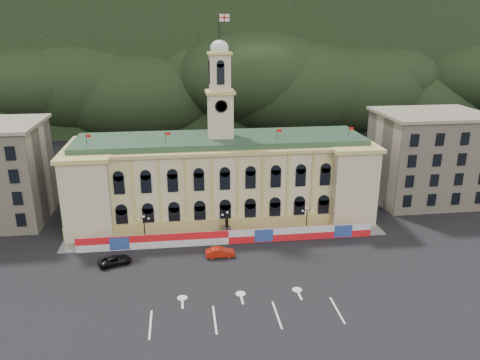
{
  "coord_description": "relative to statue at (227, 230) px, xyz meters",
  "views": [
    {
      "loc": [
        -7.31,
        -56.27,
        35.4
      ],
      "look_at": [
        2.33,
        18.0,
        10.34
      ],
      "focal_mm": 35.0,
      "sensor_mm": 36.0,
      "label": 1
    }
  ],
  "objects": [
    {
      "name": "red_sedan",
      "position": [
        -1.81,
        -7.36,
        -0.42
      ],
      "size": [
        1.75,
        4.71,
        1.54
      ],
      "primitive_type": "imported",
      "rotation": [
        0.0,
        0.0,
        1.58
      ],
      "color": "#AF1D0C",
      "rests_on": "ground"
    },
    {
      "name": "lamp_center",
      "position": [
        0.0,
        -1.0,
        1.89
      ],
      "size": [
        1.96,
        0.44,
        5.15
      ],
      "color": "black",
      "rests_on": "ground"
    },
    {
      "name": "hoarding_fence",
      "position": [
        0.06,
        -2.93,
        0.06
      ],
      "size": [
        50.0,
        0.44,
        2.5
      ],
      "color": "red",
      "rests_on": "ground"
    },
    {
      "name": "lamp_left",
      "position": [
        -14.0,
        -1.0,
        1.89
      ],
      "size": [
        1.96,
        0.44,
        5.15
      ],
      "color": "black",
      "rests_on": "ground"
    },
    {
      "name": "lane_markings",
      "position": [
        0.0,
        -23.0,
        -1.18
      ],
      "size": [
        26.0,
        10.0,
        0.02
      ],
      "primitive_type": null,
      "color": "white",
      "rests_on": "ground"
    },
    {
      "name": "side_building_right",
      "position": [
        43.0,
        12.93,
        8.14
      ],
      "size": [
        21.0,
        17.0,
        18.6
      ],
      "color": "#BDAC92",
      "rests_on": "ground"
    },
    {
      "name": "lamp_right",
      "position": [
        14.0,
        -1.0,
        1.89
      ],
      "size": [
        1.96,
        0.44,
        5.15
      ],
      "color": "black",
      "rests_on": "ground"
    },
    {
      "name": "black_suv",
      "position": [
        -18.18,
        -7.81,
        -0.49
      ],
      "size": [
        5.53,
        6.53,
        1.4
      ],
      "primitive_type": "imported",
      "rotation": [
        0.0,
        0.0,
        1.91
      ],
      "color": "black",
      "rests_on": "ground"
    },
    {
      "name": "city_hall",
      "position": [
        0.0,
        9.63,
        6.66
      ],
      "size": [
        56.2,
        17.6,
        37.1
      ],
      "color": "beige",
      "rests_on": "ground"
    },
    {
      "name": "hill_ridge",
      "position": [
        0.03,
        103.99,
        18.3
      ],
      "size": [
        230.0,
        80.0,
        64.0
      ],
      "color": "black",
      "rests_on": "ground"
    },
    {
      "name": "pavement",
      "position": [
        0.0,
        -0.25,
        -1.11
      ],
      "size": [
        56.0,
        5.5,
        0.16
      ],
      "primitive_type": "cube",
      "color": "slate",
      "rests_on": "ground"
    },
    {
      "name": "ground",
      "position": [
        0.0,
        -18.0,
        -1.19
      ],
      "size": [
        260.0,
        260.0,
        0.0
      ],
      "primitive_type": "plane",
      "color": "black",
      "rests_on": "ground"
    },
    {
      "name": "statue",
      "position": [
        0.0,
        0.0,
        0.0
      ],
      "size": [
        1.4,
        1.4,
        3.72
      ],
      "color": "#595651",
      "rests_on": "ground"
    }
  ]
}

